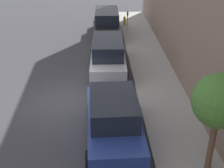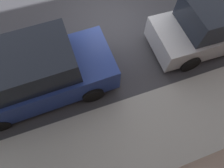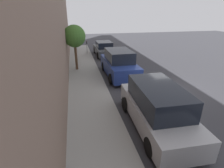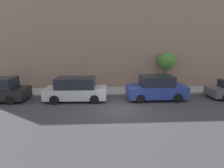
# 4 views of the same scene
# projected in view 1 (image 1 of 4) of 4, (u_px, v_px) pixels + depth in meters

# --- Properties ---
(ground_plane) EXTENTS (60.00, 60.00, 0.00)m
(ground_plane) POSITION_uv_depth(u_px,v_px,m) (66.00, 101.00, 15.00)
(ground_plane) COLOR #38383D
(sidewalk) EXTENTS (2.41, 32.00, 0.15)m
(sidewalk) POSITION_uv_depth(u_px,v_px,m) (163.00, 97.00, 15.17)
(sidewalk) COLOR #9E9E99
(sidewalk) RESTS_ON ground_plane
(parked_suv_second) EXTENTS (2.08, 4.84, 1.98)m
(parked_suv_second) POSITION_uv_depth(u_px,v_px,m) (113.00, 121.00, 11.84)
(parked_suv_second) COLOR navy
(parked_suv_second) RESTS_ON ground_plane
(parked_minivan_third) EXTENTS (2.04, 4.95, 1.90)m
(parked_minivan_third) POSITION_uv_depth(u_px,v_px,m) (108.00, 56.00, 17.67)
(parked_minivan_third) COLOR #B7BABF
(parked_minivan_third) RESTS_ON ground_plane
(parked_minivan_fourth) EXTENTS (2.02, 4.93, 1.90)m
(parked_minivan_fourth) POSITION_uv_depth(u_px,v_px,m) (107.00, 23.00, 23.33)
(parked_minivan_fourth) COLOR black
(parked_minivan_fourth) RESTS_ON ground_plane
(parking_meter_far) EXTENTS (0.11, 0.15, 1.49)m
(parking_meter_far) POSITION_uv_depth(u_px,v_px,m) (128.00, 19.00, 23.95)
(parking_meter_far) COLOR #ADADB2
(parking_meter_far) RESTS_ON sidewalk
(street_tree) EXTENTS (1.72, 1.72, 3.54)m
(street_tree) POSITION_uv_depth(u_px,v_px,m) (219.00, 102.00, 9.47)
(street_tree) COLOR brown
(street_tree) RESTS_ON sidewalk
(fire_hydrant) EXTENTS (0.20, 0.20, 0.69)m
(fire_hydrant) POSITION_uv_depth(u_px,v_px,m) (124.00, 21.00, 25.48)
(fire_hydrant) COLOR gold
(fire_hydrant) RESTS_ON sidewalk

